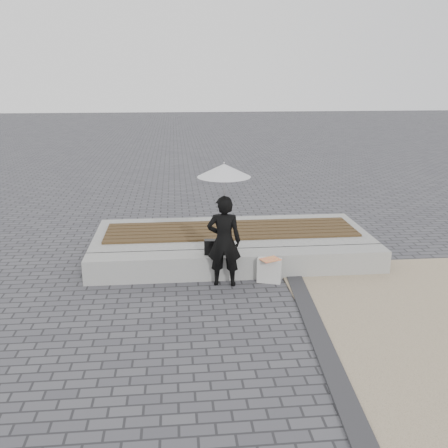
{
  "coord_description": "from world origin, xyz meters",
  "views": [
    {
      "loc": [
        -1.01,
        -6.2,
        3.2
      ],
      "look_at": [
        -0.29,
        1.24,
        1.0
      ],
      "focal_mm": 40.82,
      "sensor_mm": 36.0,
      "label": 1
    }
  ],
  "objects_px": {
    "woman": "(224,241)",
    "handbag": "(215,247)",
    "seating_ledge": "(239,264)",
    "parasol": "(224,170)",
    "canvas_tote": "(269,270)"
  },
  "relations": [
    {
      "from": "woman",
      "to": "handbag",
      "type": "bearing_deg",
      "value": -60.69
    },
    {
      "from": "seating_ledge",
      "to": "handbag",
      "type": "bearing_deg",
      "value": -173.83
    },
    {
      "from": "seating_ledge",
      "to": "parasol",
      "type": "distance_m",
      "value": 1.7
    },
    {
      "from": "woman",
      "to": "handbag",
      "type": "height_order",
      "value": "woman"
    },
    {
      "from": "seating_ledge",
      "to": "woman",
      "type": "distance_m",
      "value": 0.7
    },
    {
      "from": "woman",
      "to": "parasol",
      "type": "height_order",
      "value": "parasol"
    },
    {
      "from": "seating_ledge",
      "to": "parasol",
      "type": "xyz_separation_m",
      "value": [
        -0.29,
        -0.36,
        1.63
      ]
    },
    {
      "from": "parasol",
      "to": "handbag",
      "type": "distance_m",
      "value": 1.35
    },
    {
      "from": "parasol",
      "to": "canvas_tote",
      "type": "relative_size",
      "value": 2.57
    },
    {
      "from": "parasol",
      "to": "canvas_tote",
      "type": "bearing_deg",
      "value": 2.3
    },
    {
      "from": "seating_ledge",
      "to": "canvas_tote",
      "type": "xyz_separation_m",
      "value": [
        0.44,
        -0.33,
        -0.0
      ]
    },
    {
      "from": "parasol",
      "to": "woman",
      "type": "bearing_deg",
      "value": 0.0
    },
    {
      "from": "handbag",
      "to": "canvas_tote",
      "type": "distance_m",
      "value": 0.95
    },
    {
      "from": "woman",
      "to": "parasol",
      "type": "xyz_separation_m",
      "value": [
        0.0,
        0.0,
        1.11
      ]
    },
    {
      "from": "woman",
      "to": "handbag",
      "type": "relative_size",
      "value": 4.2
    }
  ]
}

